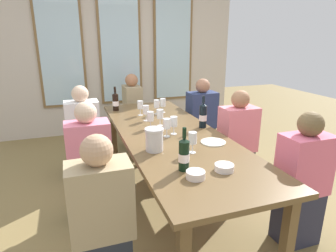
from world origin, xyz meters
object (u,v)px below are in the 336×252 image
at_px(wine_glass_8, 174,122).
at_px(wine_bottle_0, 184,154).
at_px(dining_table, 170,139).
at_px(wine_bottle_2, 116,102).
at_px(wine_glass_2, 167,125).
at_px(wine_glass_6, 163,103).
at_px(seated_person_4, 84,135).
at_px(tasting_bowl_0, 196,175).
at_px(wine_glass_1, 140,106).
at_px(seated_person_3, 237,144).
at_px(wine_bottle_1, 203,115).
at_px(wine_glass_3, 193,139).
at_px(seated_person_1, 302,183).
at_px(tasting_bowl_1, 224,167).
at_px(wine_glass_5, 146,111).
at_px(wine_glass_7, 150,117).
at_px(seated_person_0, 102,224).
at_px(white_plate_0, 213,142).
at_px(seated_person_5, 201,122).
at_px(seated_person_6, 133,112).
at_px(seated_person_2, 90,165).
at_px(metal_pitcher, 154,139).
at_px(wine_glass_0, 157,105).
at_px(wine_glass_4, 160,115).

bearing_deg(wine_glass_8, wine_bottle_0, -105.05).
bearing_deg(dining_table, wine_bottle_2, 108.31).
bearing_deg(wine_glass_2, wine_bottle_0, -99.34).
distance_m(wine_glass_6, seated_person_4, 1.01).
xyz_separation_m(tasting_bowl_0, wine_glass_1, (0.04, 1.67, 0.09)).
relative_size(wine_glass_8, seated_person_3, 0.16).
height_order(wine_bottle_1, seated_person_3, seated_person_3).
xyz_separation_m(wine_glass_2, wine_glass_3, (0.07, -0.44, -0.00)).
height_order(wine_glass_2, seated_person_1, seated_person_1).
bearing_deg(wine_bottle_1, tasting_bowl_1, -107.16).
relative_size(wine_glass_5, wine_glass_7, 1.00).
height_order(wine_bottle_1, tasting_bowl_1, wine_bottle_1).
xyz_separation_m(wine_glass_1, seated_person_0, (-0.66, -1.66, -0.33)).
xyz_separation_m(wine_glass_3, seated_person_4, (-0.78, 1.39, -0.33)).
bearing_deg(seated_person_1, white_plate_0, 133.17).
height_order(wine_glass_3, seated_person_1, seated_person_1).
xyz_separation_m(white_plate_0, seated_person_3, (0.51, 0.40, -0.22)).
distance_m(wine_bottle_0, wine_glass_7, 1.00).
xyz_separation_m(seated_person_1, seated_person_5, (0.00, 1.83, 0.00)).
bearing_deg(seated_person_6, seated_person_2, -114.07).
height_order(metal_pitcher, seated_person_4, seated_person_4).
bearing_deg(wine_glass_8, wine_glass_1, 99.74).
bearing_deg(seated_person_5, seated_person_6, 134.01).
height_order(seated_person_1, seated_person_4, same).
bearing_deg(wine_bottle_1, metal_pitcher, -145.60).
relative_size(seated_person_3, seated_person_5, 1.00).
bearing_deg(wine_bottle_1, wine_glass_2, -161.04).
xyz_separation_m(wine_glass_1, seated_person_6, (0.11, 0.98, -0.33)).
bearing_deg(dining_table, tasting_bowl_1, -84.98).
relative_size(seated_person_4, seated_person_6, 1.00).
distance_m(wine_glass_0, wine_glass_5, 0.31).
distance_m(wine_glass_1, wine_glass_8, 0.79).
relative_size(wine_bottle_0, seated_person_6, 0.28).
height_order(wine_glass_4, wine_glass_7, same).
height_order(wine_glass_8, seated_person_3, seated_person_3).
distance_m(white_plate_0, tasting_bowl_0, 0.70).
bearing_deg(wine_glass_2, seated_person_0, -130.36).
xyz_separation_m(white_plate_0, seated_person_4, (-1.04, 1.24, -0.22)).
bearing_deg(seated_person_5, wine_glass_5, -154.39).
xyz_separation_m(wine_glass_3, wine_glass_8, (0.02, 0.48, 0.00)).
height_order(seated_person_1, seated_person_3, same).
bearing_deg(wine_glass_3, white_plate_0, 29.44).
height_order(wine_bottle_1, tasting_bowl_0, wine_bottle_1).
relative_size(wine_glass_3, seated_person_1, 0.16).
bearing_deg(wine_glass_6, wine_bottle_1, -74.32).
bearing_deg(seated_person_3, wine_glass_2, -172.68).
xyz_separation_m(white_plate_0, wine_glass_0, (-0.18, 1.10, 0.11)).
relative_size(tasting_bowl_1, seated_person_3, 0.12).
bearing_deg(wine_glass_8, tasting_bowl_0, -101.11).
height_order(dining_table, seated_person_0, seated_person_0).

